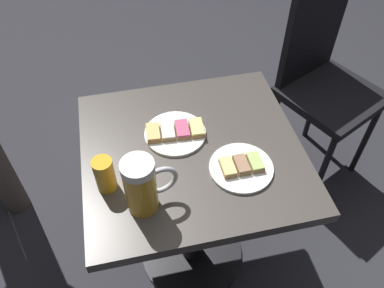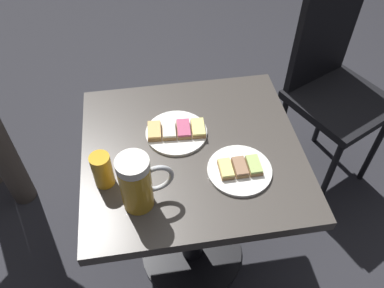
% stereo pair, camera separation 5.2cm
% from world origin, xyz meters
% --- Properties ---
extents(ground_plane, '(6.00, 6.00, 0.00)m').
position_xyz_m(ground_plane, '(0.00, 0.00, 0.00)').
color(ground_plane, '#28282D').
extents(cafe_table, '(0.69, 0.65, 0.70)m').
position_xyz_m(cafe_table, '(0.00, 0.00, 0.53)').
color(cafe_table, black).
rests_on(cafe_table, ground_plane).
extents(plate_near, '(0.20, 0.20, 0.03)m').
position_xyz_m(plate_near, '(0.04, -0.07, 0.71)').
color(plate_near, white).
rests_on(plate_near, cafe_table).
extents(plate_far, '(0.19, 0.19, 0.03)m').
position_xyz_m(plate_far, '(-0.13, 0.11, 0.71)').
color(plate_far, white).
rests_on(plate_far, cafe_table).
extents(beer_mug, '(0.15, 0.09, 0.18)m').
position_xyz_m(beer_mug, '(0.17, 0.18, 0.79)').
color(beer_mug, gold).
rests_on(beer_mug, cafe_table).
extents(beer_glass_small, '(0.06, 0.06, 0.11)m').
position_xyz_m(beer_glass_small, '(0.27, 0.09, 0.76)').
color(beer_glass_small, gold).
rests_on(beer_glass_small, cafe_table).
extents(cafe_chair, '(0.51, 0.51, 0.98)m').
position_xyz_m(cafe_chair, '(-0.68, -0.42, 0.56)').
color(cafe_chair, black).
rests_on(cafe_chair, ground_plane).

